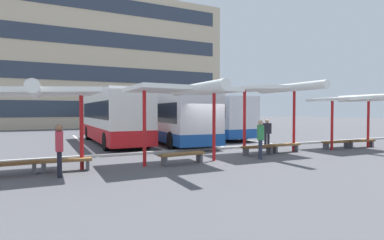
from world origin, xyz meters
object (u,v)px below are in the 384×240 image
at_px(coach_bus_1, 166,118).
at_px(coach_bus_2, 203,117).
at_px(bench_0, 6,166).
at_px(bench_1, 66,162).
at_px(bench_4, 285,146).
at_px(coach_bus_0, 113,118).
at_px(waiting_shelter_2, 274,90).
at_px(waiting_passenger_1, 267,131).
at_px(bench_3, 258,148).
at_px(bench_2, 182,155).
at_px(waiting_shelter_1, 184,91).
at_px(waiting_passenger_0, 59,146).
at_px(waiting_shelter_0, 36,94).
at_px(bench_6, 360,142).
at_px(waiting_passenger_2, 260,136).
at_px(waiting_shelter_3, 356,99).
at_px(bench_5, 337,143).

distance_m(coach_bus_1, coach_bus_2, 4.44).
relative_size(coach_bus_1, bench_0, 6.52).
bearing_deg(bench_1, bench_4, 2.20).
height_order(bench_0, bench_4, same).
bearing_deg(coach_bus_0, waiting_shelter_2, -53.58).
height_order(bench_4, waiting_passenger_1, waiting_passenger_1).
xyz_separation_m(bench_3, bench_4, (1.80, 0.10, -0.00)).
bearing_deg(bench_2, waiting_shelter_1, -90.00).
bearing_deg(waiting_passenger_0, waiting_shelter_0, 130.50).
bearing_deg(waiting_passenger_1, bench_6, -24.66).
relative_size(coach_bus_2, bench_3, 6.37).
relative_size(bench_2, bench_3, 1.13).
distance_m(coach_bus_1, bench_2, 9.31).
bearing_deg(bench_0, coach_bus_2, 39.54).
bearing_deg(waiting_passenger_2, bench_3, 56.89).
xyz_separation_m(waiting_shelter_3, waiting_passenger_2, (-7.04, -0.58, -1.78)).
distance_m(coach_bus_2, waiting_passenger_1, 8.14).
distance_m(coach_bus_2, bench_3, 10.54).
bearing_deg(bench_5, waiting_passenger_1, 146.01).
distance_m(coach_bus_1, bench_1, 11.03).
bearing_deg(waiting_shelter_2, waiting_passenger_2, -148.67).
bearing_deg(bench_6, bench_1, -179.58).
relative_size(bench_1, waiting_shelter_2, 0.36).
xyz_separation_m(coach_bus_0, coach_bus_1, (3.66, -0.13, -0.03)).
relative_size(coach_bus_1, coach_bus_2, 1.13).
bearing_deg(coach_bus_1, bench_5, -49.25).
relative_size(bench_0, waiting_passenger_0, 1.12).
xyz_separation_m(waiting_shelter_2, waiting_passenger_1, (1.38, 2.19, -2.20)).
xyz_separation_m(bench_1, bench_5, (14.03, 0.26, 0.01)).
distance_m(coach_bus_0, bench_6, 15.16).
bearing_deg(bench_4, bench_5, -2.16).
height_order(bench_2, bench_3, same).
relative_size(coach_bus_0, bench_0, 5.34).
xyz_separation_m(bench_0, bench_6, (17.63, 0.10, 0.00)).
bearing_deg(waiting_shelter_1, coach_bus_0, 96.19).
bearing_deg(waiting_shelter_3, bench_1, 179.27).
bearing_deg(waiting_passenger_0, coach_bus_0, 69.46).
bearing_deg(waiting_shelter_1, bench_1, 173.03).
xyz_separation_m(coach_bus_1, waiting_shelter_3, (7.95, -8.64, 1.16)).
distance_m(waiting_shelter_3, waiting_passenger_1, 5.15).
distance_m(bench_1, waiting_shelter_2, 9.90).
bearing_deg(bench_6, bench_0, -179.66).
xyz_separation_m(waiting_shelter_0, bench_1, (0.90, 0.17, -2.37)).
xyz_separation_m(waiting_shelter_0, bench_3, (9.49, 0.47, -2.37)).
bearing_deg(bench_0, bench_2, -3.66).
xyz_separation_m(bench_1, bench_2, (4.30, -0.38, 0.01)).
distance_m(bench_3, waiting_shelter_3, 6.81).
distance_m(bench_0, bench_6, 17.63).
height_order(bench_6, waiting_passenger_2, waiting_passenger_2).
bearing_deg(waiting_shelter_3, waiting_shelter_0, 179.93).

